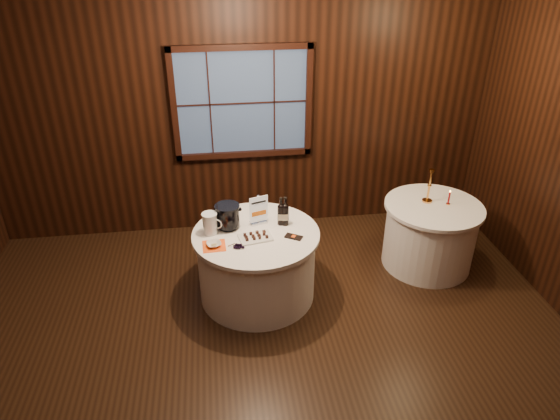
{
  "coord_description": "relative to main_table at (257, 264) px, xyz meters",
  "views": [
    {
      "loc": [
        -0.34,
        -3.23,
        3.39
      ],
      "look_at": [
        0.23,
        0.9,
        1.07
      ],
      "focal_mm": 32.0,
      "sensor_mm": 36.0,
      "label": 1
    }
  ],
  "objects": [
    {
      "name": "chocolate_box",
      "position": [
        0.36,
        -0.14,
        0.39
      ],
      "size": [
        0.19,
        0.16,
        0.01
      ],
      "primitive_type": "cube",
      "rotation": [
        0.0,
        0.0,
        -0.54
      ],
      "color": "black",
      "rests_on": "main_table"
    },
    {
      "name": "ground",
      "position": [
        0.0,
        -1.0,
        -0.39
      ],
      "size": [
        6.0,
        6.0,
        0.0
      ],
      "primitive_type": "plane",
      "color": "black",
      "rests_on": "ground"
    },
    {
      "name": "ice_bucket",
      "position": [
        -0.27,
        0.13,
        0.52
      ],
      "size": [
        0.25,
        0.25,
        0.26
      ],
      "color": "black",
      "rests_on": "main_table"
    },
    {
      "name": "side_table",
      "position": [
        2.0,
        0.3,
        0.0
      ],
      "size": [
        1.08,
        1.08,
        0.77
      ],
      "color": "white",
      "rests_on": "ground"
    },
    {
      "name": "red_candle",
      "position": [
        2.16,
        0.3,
        0.45
      ],
      "size": [
        0.05,
        0.05,
        0.17
      ],
      "color": "gold",
      "rests_on": "side_table"
    },
    {
      "name": "port_bottle_right",
      "position": [
        0.31,
        0.12,
        0.52
      ],
      "size": [
        0.07,
        0.08,
        0.31
      ],
      "rotation": [
        0.0,
        0.0,
        -0.02
      ],
      "color": "black",
      "rests_on": "main_table"
    },
    {
      "name": "sign_stand",
      "position": [
        0.05,
        0.18,
        0.49
      ],
      "size": [
        0.19,
        0.14,
        0.32
      ],
      "rotation": [
        0.0,
        0.0,
        0.3
      ],
      "color": "silver",
      "rests_on": "main_table"
    },
    {
      "name": "back_wall",
      "position": [
        0.0,
        1.48,
        1.16
      ],
      "size": [
        6.0,
        0.1,
        3.0
      ],
      "color": "black",
      "rests_on": "ground"
    },
    {
      "name": "brass_candlestick",
      "position": [
        1.95,
        0.39,
        0.52
      ],
      "size": [
        0.11,
        0.11,
        0.39
      ],
      "color": "gold",
      "rests_on": "side_table"
    },
    {
      "name": "chocolate_plate",
      "position": [
        -0.01,
        -0.11,
        0.4
      ],
      "size": [
        0.35,
        0.27,
        0.05
      ],
      "rotation": [
        0.0,
        0.0,
        0.19
      ],
      "color": "white",
      "rests_on": "main_table"
    },
    {
      "name": "port_bottle_left",
      "position": [
        0.27,
        0.13,
        0.51
      ],
      "size": [
        0.07,
        0.08,
        0.31
      ],
      "rotation": [
        0.0,
        0.0,
        -0.18
      ],
      "color": "black",
      "rests_on": "main_table"
    },
    {
      "name": "grape_bunch",
      "position": [
        -0.19,
        -0.24,
        0.4
      ],
      "size": [
        0.18,
        0.1,
        0.04
      ],
      "rotation": [
        0.0,
        0.0,
        -0.38
      ],
      "color": "black",
      "rests_on": "main_table"
    },
    {
      "name": "glass_pitcher",
      "position": [
        -0.45,
        0.05,
        0.49
      ],
      "size": [
        0.2,
        0.16,
        0.22
      ],
      "rotation": [
        0.0,
        0.0,
        -0.4
      ],
      "color": "white",
      "rests_on": "main_table"
    },
    {
      "name": "orange_napkin",
      "position": [
        -0.42,
        -0.19,
        0.38
      ],
      "size": [
        0.23,
        0.23,
        0.0
      ],
      "primitive_type": "cube",
      "rotation": [
        0.0,
        0.0,
        0.04
      ],
      "color": "#FF5615",
      "rests_on": "main_table"
    },
    {
      "name": "main_table",
      "position": [
        0.0,
        0.0,
        0.0
      ],
      "size": [
        1.28,
        1.28,
        0.77
      ],
      "color": "white",
      "rests_on": "ground"
    },
    {
      "name": "cracker_bowl",
      "position": [
        -0.42,
        -0.19,
        0.4
      ],
      "size": [
        0.16,
        0.16,
        0.03
      ],
      "primitive_type": "imported",
      "rotation": [
        0.0,
        0.0,
        0.21
      ],
      "color": "white",
      "rests_on": "orange_napkin"
    }
  ]
}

